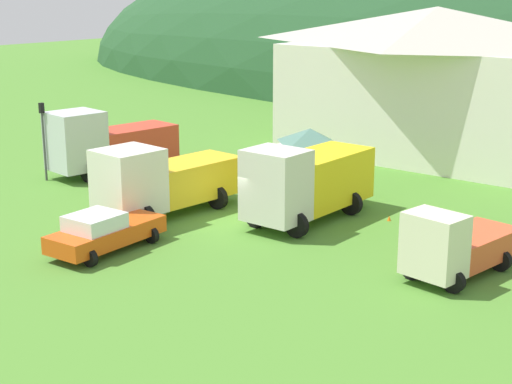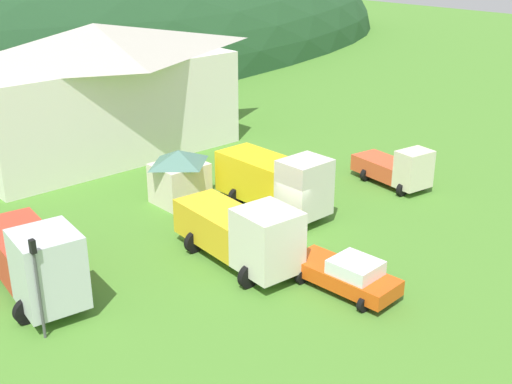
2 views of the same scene
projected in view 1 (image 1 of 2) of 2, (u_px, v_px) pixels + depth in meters
name	position (u px, v px, depth m)	size (l,w,h in m)	color
ground_plane	(236.00, 226.00, 34.54)	(200.00, 200.00, 0.00)	#4C842D
depot_building	(434.00, 81.00, 47.01)	(19.54, 9.23, 9.13)	white
play_shed_cream	(310.00, 158.00, 40.37)	(3.08, 2.73, 3.21)	beige
tow_truck_silver	(105.00, 142.00, 43.61)	(3.79, 7.77, 3.73)	silver
heavy_rig_striped	(161.00, 180.00, 35.59)	(3.53, 7.54, 3.44)	silver
flatbed_truck_yellow	(306.00, 181.00, 34.80)	(3.33, 7.11, 3.65)	silver
light_truck_cream	(455.00, 245.00, 28.23)	(2.96, 5.40, 2.68)	beige
service_pickup_orange	(104.00, 231.00, 31.06)	(2.59, 5.13, 1.66)	#DF5113
traffic_light_west	(43.00, 133.00, 41.83)	(0.20, 0.32, 4.28)	#4C4C51
traffic_cone_near_pickup	(389.00, 221.00, 35.26)	(0.36, 0.36, 0.48)	orange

